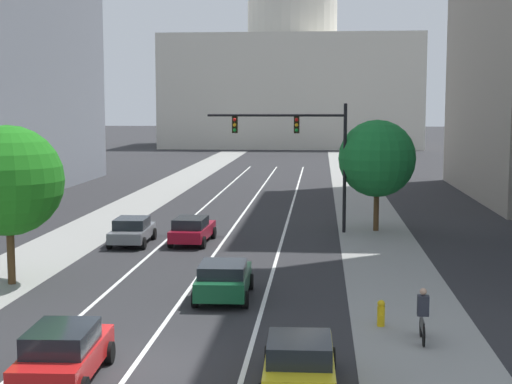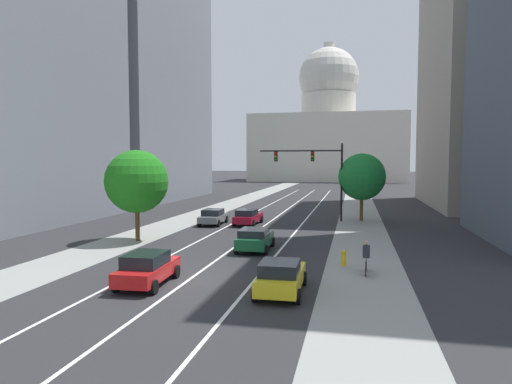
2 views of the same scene
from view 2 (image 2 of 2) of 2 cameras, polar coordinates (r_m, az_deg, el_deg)
The scene contains 18 objects.
ground_plane at distance 61.49m, azimuth 4.86°, elevation -1.53°, with size 400.00×400.00×0.00m, color #2B2B2D.
sidewalk_left at distance 58.33m, azimuth -4.02°, elevation -1.82°, with size 4.19×130.00×0.01m, color gray.
sidewalk_right at distance 56.01m, azimuth 12.79°, elevation -2.14°, with size 4.19×130.00×0.01m, color gray.
lane_stripe_left at distance 47.37m, azimuth -1.29°, elevation -3.13°, with size 0.16×90.00×0.01m, color white.
lane_stripe_center at distance 46.74m, azimuth 2.49°, elevation -3.23°, with size 0.16×90.00×0.01m, color white.
lane_stripe_right at distance 46.31m, azimuth 6.36°, elevation -3.32°, with size 0.16×90.00×0.01m, color white.
office_tower_far_left at distance 74.11m, azimuth -15.97°, elevation 13.79°, with size 18.73×28.93×37.37m.
capitol_building at distance 136.90m, azimuth 9.02°, elevation 7.43°, with size 43.81×24.03×40.17m.
car_green at distance 29.64m, azimuth -0.13°, elevation -5.87°, with size 2.18×4.26×1.47m.
car_crimson at distance 41.41m, azimuth -1.02°, elevation -3.10°, with size 2.09×4.52×1.46m.
car_red at distance 22.16m, azimuth -13.47°, elevation -9.26°, with size 2.14×4.28×1.55m.
car_yellow at distance 20.25m, azimuth 3.13°, elevation -10.51°, with size 2.05×4.31×1.51m.
car_gray at distance 41.80m, azimuth -5.40°, elevation -3.07°, with size 2.11×4.32×1.43m.
traffic_signal_mast at distance 44.36m, azimuth 7.57°, elevation 3.17°, with size 8.08×0.39×7.49m.
fire_hydrant at distance 25.89m, azimuth 10.94°, elevation -8.08°, with size 0.26×0.35×0.91m.
cyclist at distance 24.26m, azimuth 13.64°, elevation -8.00°, with size 0.37×1.70×1.72m.
street_tree_near_right at distance 45.06m, azimuth 13.13°, elevation 1.86°, with size 4.53×4.53×6.55m.
street_tree_mid_left at distance 33.89m, azimuth -14.72°, elevation 1.27°, with size 4.55×4.55×6.61m.
Camera 2 is at (7.85, -20.71, 5.81)m, focal length 31.93 mm.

